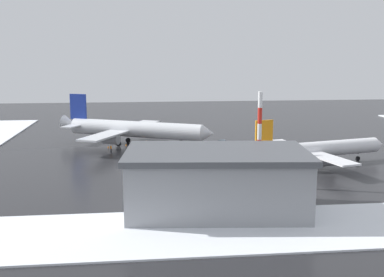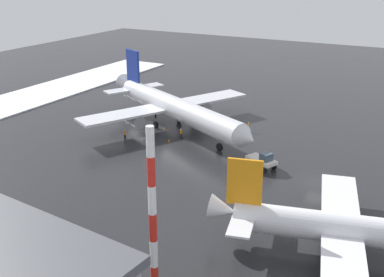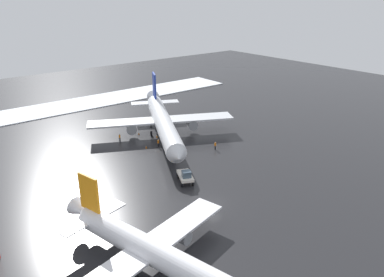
{
  "view_description": "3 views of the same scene",
  "coord_description": "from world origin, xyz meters",
  "px_view_note": "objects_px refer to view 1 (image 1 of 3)",
  "views": [
    {
      "loc": [
        -26.87,
        -106.34,
        21.66
      ],
      "look_at": [
        -14.42,
        2.51,
        2.64
      ],
      "focal_mm": 45.0,
      "sensor_mm": 36.0,
      "label": 1
    },
    {
      "loc": [
        13.37,
        -60.35,
        28.16
      ],
      "look_at": [
        -19.39,
        0.04,
        2.92
      ],
      "focal_mm": 45.0,
      "sensor_mm": 36.0,
      "label": 2
    },
    {
      "loc": [
        38.35,
        -34.68,
        31.26
      ],
      "look_at": [
        -15.28,
        8.02,
        4.43
      ],
      "focal_mm": 35.0,
      "sensor_mm": 36.0,
      "label": 3
    }
  ],
  "objects_px": {
    "pushback_tug": "(219,145)",
    "traffic_cone_wingtip_side": "(126,145)",
    "antenna_mast": "(259,139)",
    "airplane_parked_portside": "(132,129)",
    "ground_crew_mid_apron": "(147,144)",
    "traffic_cone_near_nose": "(143,149)",
    "cargo_hangar": "(217,181)",
    "ground_crew_beside_wing": "(180,137)",
    "ground_crew_by_nose_gear": "(111,148)",
    "traffic_cone_mid_line": "(108,147)",
    "airplane_far_rear": "(316,149)"
  },
  "relations": [
    {
      "from": "ground_crew_mid_apron",
      "to": "ground_crew_by_nose_gear",
      "type": "xyz_separation_m",
      "value": [
        -8.11,
        -4.98,
        0.0
      ]
    },
    {
      "from": "traffic_cone_mid_line",
      "to": "cargo_hangar",
      "type": "bearing_deg",
      "value": -70.26
    },
    {
      "from": "pushback_tug",
      "to": "traffic_cone_near_nose",
      "type": "height_order",
      "value": "pushback_tug"
    },
    {
      "from": "pushback_tug",
      "to": "traffic_cone_wingtip_side",
      "type": "height_order",
      "value": "pushback_tug"
    },
    {
      "from": "traffic_cone_mid_line",
      "to": "ground_crew_mid_apron",
      "type": "bearing_deg",
      "value": -3.1
    },
    {
      "from": "ground_crew_beside_wing",
      "to": "cargo_hangar",
      "type": "distance_m",
      "value": 57.64
    },
    {
      "from": "airplane_far_rear",
      "to": "ground_crew_mid_apron",
      "type": "height_order",
      "value": "airplane_far_rear"
    },
    {
      "from": "ground_crew_by_nose_gear",
      "to": "traffic_cone_mid_line",
      "type": "bearing_deg",
      "value": 127.17
    },
    {
      "from": "airplane_far_rear",
      "to": "antenna_mast",
      "type": "distance_m",
      "value": 21.41
    },
    {
      "from": "ground_crew_beside_wing",
      "to": "antenna_mast",
      "type": "distance_m",
      "value": 46.38
    },
    {
      "from": "pushback_tug",
      "to": "ground_crew_mid_apron",
      "type": "bearing_deg",
      "value": -172.96
    },
    {
      "from": "airplane_parked_portside",
      "to": "traffic_cone_near_nose",
      "type": "xyz_separation_m",
      "value": [
        2.44,
        -6.12,
        -3.72
      ]
    },
    {
      "from": "ground_crew_beside_wing",
      "to": "traffic_cone_near_nose",
      "type": "relative_size",
      "value": 3.11
    },
    {
      "from": "antenna_mast",
      "to": "traffic_cone_mid_line",
      "type": "height_order",
      "value": "antenna_mast"
    },
    {
      "from": "traffic_cone_near_nose",
      "to": "cargo_hangar",
      "type": "bearing_deg",
      "value": -78.23
    },
    {
      "from": "ground_crew_by_nose_gear",
      "to": "cargo_hangar",
      "type": "bearing_deg",
      "value": -41.17
    },
    {
      "from": "airplane_far_rear",
      "to": "traffic_cone_near_nose",
      "type": "distance_m",
      "value": 39.6
    },
    {
      "from": "traffic_cone_mid_line",
      "to": "ground_crew_by_nose_gear",
      "type": "bearing_deg",
      "value": -80.7
    },
    {
      "from": "pushback_tug",
      "to": "traffic_cone_mid_line",
      "type": "xyz_separation_m",
      "value": [
        -25.61,
        5.81,
        -1.01
      ]
    },
    {
      "from": "traffic_cone_near_nose",
      "to": "airplane_parked_portside",
      "type": "bearing_deg",
      "value": 111.73
    },
    {
      "from": "traffic_cone_near_nose",
      "to": "traffic_cone_mid_line",
      "type": "distance_m",
      "value": 8.57
    },
    {
      "from": "ground_crew_mid_apron",
      "to": "ground_crew_by_nose_gear",
      "type": "distance_m",
      "value": 9.52
    },
    {
      "from": "ground_crew_mid_apron",
      "to": "cargo_hangar",
      "type": "distance_m",
      "value": 49.76
    },
    {
      "from": "airplane_far_rear",
      "to": "ground_crew_by_nose_gear",
      "type": "height_order",
      "value": "airplane_far_rear"
    },
    {
      "from": "airplane_parked_portside",
      "to": "ground_crew_beside_wing",
      "type": "relative_size",
      "value": 22.14
    },
    {
      "from": "traffic_cone_near_nose",
      "to": "traffic_cone_wingtip_side",
      "type": "relative_size",
      "value": 1.0
    },
    {
      "from": "ground_crew_mid_apron",
      "to": "traffic_cone_near_nose",
      "type": "xyz_separation_m",
      "value": [
        -0.96,
        -2.48,
        -0.7
      ]
    },
    {
      "from": "antenna_mast",
      "to": "traffic_cone_wingtip_side",
      "type": "height_order",
      "value": "antenna_mast"
    },
    {
      "from": "antenna_mast",
      "to": "cargo_hangar",
      "type": "distance_m",
      "value": 15.99
    },
    {
      "from": "antenna_mast",
      "to": "airplane_parked_portside",
      "type": "bearing_deg",
      "value": 118.1
    },
    {
      "from": "ground_crew_mid_apron",
      "to": "cargo_hangar",
      "type": "relative_size",
      "value": 0.06
    },
    {
      "from": "ground_crew_beside_wing",
      "to": "antenna_mast",
      "type": "bearing_deg",
      "value": -160.56
    },
    {
      "from": "cargo_hangar",
      "to": "ground_crew_by_nose_gear",
      "type": "bearing_deg",
      "value": 116.81
    },
    {
      "from": "antenna_mast",
      "to": "traffic_cone_mid_line",
      "type": "relative_size",
      "value": 28.84
    },
    {
      "from": "pushback_tug",
      "to": "ground_crew_mid_apron",
      "type": "height_order",
      "value": "pushback_tug"
    },
    {
      "from": "ground_crew_mid_apron",
      "to": "cargo_hangar",
      "type": "height_order",
      "value": "cargo_hangar"
    },
    {
      "from": "airplane_far_rear",
      "to": "ground_crew_mid_apron",
      "type": "xyz_separation_m",
      "value": [
        -33.28,
        22.15,
        -2.2
      ]
    },
    {
      "from": "pushback_tug",
      "to": "antenna_mast",
      "type": "relative_size",
      "value": 0.32
    },
    {
      "from": "ground_crew_beside_wing",
      "to": "traffic_cone_wingtip_side",
      "type": "xyz_separation_m",
      "value": [
        -13.68,
        -5.82,
        -0.7
      ]
    },
    {
      "from": "ground_crew_by_nose_gear",
      "to": "traffic_cone_near_nose",
      "type": "xyz_separation_m",
      "value": [
        7.15,
        2.5,
        -0.7
      ]
    },
    {
      "from": "cargo_hangar",
      "to": "traffic_cone_mid_line",
      "type": "bearing_deg",
      "value": 115.58
    },
    {
      "from": "ground_crew_mid_apron",
      "to": "ground_crew_by_nose_gear",
      "type": "bearing_deg",
      "value": 104.65
    },
    {
      "from": "airplane_parked_portside",
      "to": "ground_crew_by_nose_gear",
      "type": "relative_size",
      "value": 22.14
    },
    {
      "from": "traffic_cone_wingtip_side",
      "to": "ground_crew_by_nose_gear",
      "type": "bearing_deg",
      "value": -112.39
    },
    {
      "from": "ground_crew_beside_wing",
      "to": "cargo_hangar",
      "type": "xyz_separation_m",
      "value": [
        -0.09,
        -57.54,
        3.47
      ]
    },
    {
      "from": "pushback_tug",
      "to": "ground_crew_mid_apron",
      "type": "relative_size",
      "value": 2.98
    },
    {
      "from": "traffic_cone_mid_line",
      "to": "pushback_tug",
      "type": "bearing_deg",
      "value": -12.78
    },
    {
      "from": "traffic_cone_mid_line",
      "to": "traffic_cone_wingtip_side",
      "type": "xyz_separation_m",
      "value": [
        4.12,
        2.35,
        0.0
      ]
    },
    {
      "from": "airplane_parked_portside",
      "to": "pushback_tug",
      "type": "height_order",
      "value": "airplane_parked_portside"
    },
    {
      "from": "ground_crew_mid_apron",
      "to": "ground_crew_beside_wing",
      "type": "bearing_deg",
      "value": -62.33
    }
  ]
}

